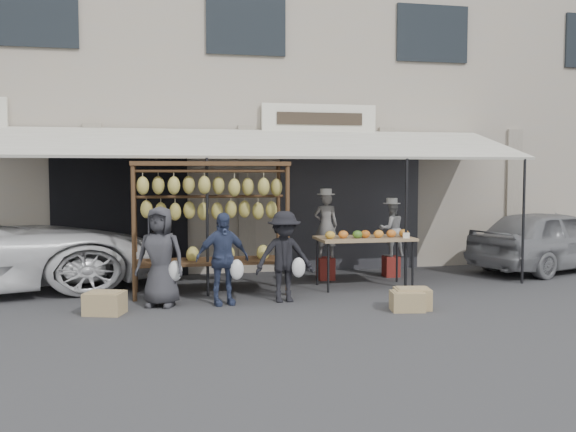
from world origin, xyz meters
The scene contains 16 objects.
ground_plane centered at (0.00, 0.00, 0.00)m, with size 90.00×90.00×0.00m, color #2D2D30.
shophouse centered at (0.00, 6.50, 3.65)m, with size 24.00×6.15×7.30m.
awning centered at (0.01, 2.28, 2.57)m, with size 10.00×2.35×2.92m.
banana_rack centered at (-0.93, 1.32, 1.57)m, with size 2.60×0.90×2.24m.
produce_table centered at (1.82, 1.38, 0.87)m, with size 1.70×0.90×1.04m.
vendor_left centered at (1.34, 2.30, 1.05)m, with size 0.45×0.30×1.24m, color slate.
vendor_right centered at (2.71, 2.38, 0.94)m, with size 0.52×0.41×1.07m, color #9D9D9D.
customer_left centered at (-1.78, 0.49, 0.77)m, with size 0.75×0.49×1.54m, color #313136.
customer_mid centered at (-0.84, 0.42, 0.72)m, with size 0.84×0.35×1.44m, color navy.
customer_right centered at (0.15, 0.43, 0.72)m, with size 0.93×0.54×1.45m, color black.
stool_left centered at (1.34, 2.30, 0.21)m, with size 0.30×0.30×0.43m, color maroon.
stool_right centered at (2.71, 2.38, 0.20)m, with size 0.29×0.29×0.40m, color maroon.
crate_near_a centered at (1.81, -0.61, 0.14)m, with size 0.48×0.36×0.29m, color tan.
crate_near_b centered at (1.93, -0.50, 0.16)m, with size 0.52×0.40×0.31m, color tan.
crate_far centered at (-2.58, 0.10, 0.16)m, with size 0.54×0.41×0.32m, color tan.
sedan centered at (6.23, 2.42, 0.65)m, with size 1.53×3.81×1.30m, color gray.
Camera 1 is at (-1.89, -9.45, 2.08)m, focal length 40.00 mm.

